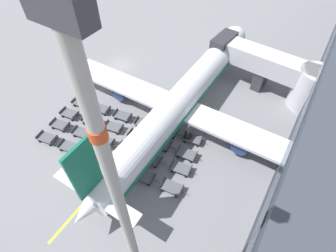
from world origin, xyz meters
name	(u,v)px	position (x,y,z in m)	size (l,w,h in m)	color
ground_plane	(120,66)	(0.00, 0.00, 0.00)	(500.00, 500.00, 0.00)	gray
jet_bridge	(279,72)	(25.04, 7.44, 3.88)	(18.49, 6.33, 6.49)	silver
airplane	(182,100)	(15.54, -5.24, 3.49)	(36.34, 40.90, 11.92)	silver
baggage_dolly_row_near_col_a	(47,138)	(2.48, -18.46, 0.47)	(3.27, 1.92, 0.92)	#515459
baggage_dolly_row_near_col_b	(69,147)	(6.02, -17.95, 0.47)	(3.27, 1.93, 0.92)	#515459
baggage_dolly_row_near_col_c	(94,155)	(9.73, -17.25, 0.47)	(3.26, 1.89, 0.92)	#515459
baggage_dolly_row_near_col_d	(116,165)	(13.08, -16.84, 0.47)	(3.26, 1.88, 0.92)	#515459
baggage_dolly_row_near_col_e	(144,176)	(16.93, -16.34, 0.47)	(3.27, 1.92, 0.92)	#515459
baggage_dolly_row_near_col_f	(172,187)	(20.48, -15.82, 0.47)	(3.25, 1.82, 0.92)	#515459
baggage_dolly_row_mid_a_col_a	(60,125)	(2.13, -15.87, 0.47)	(3.27, 1.93, 0.92)	#515459
baggage_dolly_row_mid_a_col_b	(82,133)	(5.77, -15.30, 0.47)	(3.27, 1.92, 0.92)	#515459
baggage_dolly_row_mid_a_col_c	(104,141)	(9.35, -14.79, 0.47)	(3.25, 1.84, 0.92)	#515459
baggage_dolly_row_mid_a_col_d	(128,149)	(12.76, -14.18, 0.47)	(3.26, 1.87, 0.92)	#515459
baggage_dolly_row_mid_a_col_e	(151,159)	(16.26, -13.85, 0.47)	(3.25, 1.84, 0.92)	#515459
baggage_dolly_row_mid_a_col_f	(181,168)	(20.07, -13.03, 0.47)	(3.26, 1.90, 0.92)	#515459
baggage_dolly_row_mid_b_col_a	(70,114)	(1.62, -13.60, 0.47)	(3.25, 1.85, 0.92)	#515459
baggage_dolly_row_mid_b_col_b	(91,120)	(5.21, -12.92, 0.47)	(3.27, 1.91, 0.92)	#515459
baggage_dolly_row_mid_b_col_c	(114,127)	(8.76, -12.20, 0.47)	(3.27, 1.94, 0.92)	#515459
baggage_dolly_row_mid_b_col_d	(138,136)	(12.55, -11.75, 0.47)	(3.24, 1.80, 0.92)	#515459
baggage_dolly_row_mid_b_col_e	(161,144)	(16.04, -11.17, 0.47)	(3.26, 1.89, 0.92)	#515459
baggage_dolly_row_mid_b_col_f	(187,154)	(19.63, -10.80, 0.47)	(3.25, 1.82, 0.92)	#515459
baggage_dolly_row_far_col_a	(81,103)	(1.40, -11.04, 0.47)	(3.26, 1.86, 0.92)	#515459
baggage_dolly_row_far_col_b	(101,109)	(4.86, -10.36, 0.47)	(3.27, 1.91, 0.92)	#515459
baggage_dolly_row_far_col_c	(123,116)	(8.44, -9.83, 0.47)	(3.26, 1.89, 0.92)	#515459
baggage_dolly_row_far_col_d	(144,123)	(11.94, -9.37, 0.47)	(3.27, 1.94, 0.92)	#515459
baggage_dolly_row_far_col_e	(169,131)	(15.69, -8.72, 0.47)	(3.25, 1.85, 0.92)	#515459
baggage_dolly_row_far_col_f	(192,139)	(19.06, -8.19, 0.47)	(3.27, 1.93, 0.92)	#515459
apron_light_mast	(120,204)	(22.25, -24.55, 13.86)	(2.00, 0.77, 25.47)	#ADA89E
stand_guidance_stripe	(131,150)	(12.95, -13.82, 0.00)	(0.50, 27.69, 0.01)	yellow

